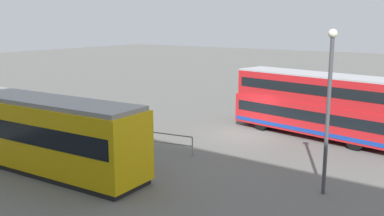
{
  "coord_description": "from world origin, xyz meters",
  "views": [
    {
      "loc": [
        -12.44,
        23.94,
        7.03
      ],
      "look_at": [
        1.16,
        4.16,
        2.26
      ],
      "focal_mm": 41.0,
      "sensor_mm": 36.0,
      "label": 1
    }
  ],
  "objects_px": {
    "tram_yellow": "(26,129)",
    "street_lamp": "(329,100)",
    "pedestrian_crossing": "(147,145)",
    "double_decker_bus": "(318,105)",
    "info_sign": "(81,110)",
    "pedestrian_near_railing": "(139,120)"
  },
  "relations": [
    {
      "from": "tram_yellow",
      "to": "street_lamp",
      "type": "relative_size",
      "value": 2.06
    },
    {
      "from": "pedestrian_crossing",
      "to": "double_decker_bus",
      "type": "bearing_deg",
      "value": -117.98
    },
    {
      "from": "street_lamp",
      "to": "double_decker_bus",
      "type": "bearing_deg",
      "value": -69.42
    },
    {
      "from": "info_sign",
      "to": "street_lamp",
      "type": "xyz_separation_m",
      "value": [
        -15.34,
        0.63,
        2.26
      ]
    },
    {
      "from": "double_decker_bus",
      "to": "street_lamp",
      "type": "xyz_separation_m",
      "value": [
        -3.32,
        8.85,
        1.95
      ]
    },
    {
      "from": "pedestrian_crossing",
      "to": "pedestrian_near_railing",
      "type": "bearing_deg",
      "value": -44.96
    },
    {
      "from": "double_decker_bus",
      "to": "pedestrian_near_railing",
      "type": "xyz_separation_m",
      "value": [
        9.17,
        6.07,
        -0.99
      ]
    },
    {
      "from": "info_sign",
      "to": "street_lamp",
      "type": "distance_m",
      "value": 15.52
    },
    {
      "from": "tram_yellow",
      "to": "info_sign",
      "type": "distance_m",
      "value": 5.62
    },
    {
      "from": "pedestrian_crossing",
      "to": "tram_yellow",
      "type": "bearing_deg",
      "value": 36.62
    },
    {
      "from": "double_decker_bus",
      "to": "street_lamp",
      "type": "height_order",
      "value": "street_lamp"
    },
    {
      "from": "double_decker_bus",
      "to": "street_lamp",
      "type": "distance_m",
      "value": 9.65
    },
    {
      "from": "info_sign",
      "to": "tram_yellow",
      "type": "bearing_deg",
      "value": 110.81
    },
    {
      "from": "double_decker_bus",
      "to": "info_sign",
      "type": "xyz_separation_m",
      "value": [
        12.02,
        8.22,
        -0.32
      ]
    },
    {
      "from": "pedestrian_near_railing",
      "to": "info_sign",
      "type": "height_order",
      "value": "info_sign"
    },
    {
      "from": "tram_yellow",
      "to": "pedestrian_crossing",
      "type": "xyz_separation_m",
      "value": [
        -4.74,
        -3.52,
        -0.86
      ]
    },
    {
      "from": "street_lamp",
      "to": "pedestrian_crossing",
      "type": "bearing_deg",
      "value": 7.25
    },
    {
      "from": "tram_yellow",
      "to": "street_lamp",
      "type": "bearing_deg",
      "value": -160.92
    },
    {
      "from": "pedestrian_near_railing",
      "to": "pedestrian_crossing",
      "type": "distance_m",
      "value": 5.49
    },
    {
      "from": "double_decker_bus",
      "to": "pedestrian_crossing",
      "type": "xyz_separation_m",
      "value": [
        5.29,
        9.95,
        -1.05
      ]
    },
    {
      "from": "double_decker_bus",
      "to": "info_sign",
      "type": "relative_size",
      "value": 4.65
    },
    {
      "from": "pedestrian_crossing",
      "to": "street_lamp",
      "type": "relative_size",
      "value": 0.25
    }
  ]
}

